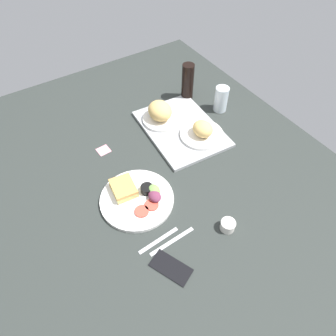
{
  "coord_description": "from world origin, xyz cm",
  "views": [
    {
      "loc": [
        72.69,
        -42.43,
        103.07
      ],
      "look_at": [
        2.0,
        3.0,
        4.0
      ],
      "focal_mm": 32.53,
      "sensor_mm": 36.0,
      "label": 1
    }
  ],
  "objects_px": {
    "bread_plate_near": "(161,113)",
    "plate_with_salad": "(137,197)",
    "serving_tray": "(181,129)",
    "fork": "(159,240)",
    "bread_plate_far": "(202,131)",
    "soda_bottle": "(188,82)",
    "cell_phone": "(171,267)",
    "espresso_cup": "(228,225)",
    "knife": "(172,241)",
    "sticky_note": "(104,150)",
    "drinking_glass": "(221,99)"
  },
  "relations": [
    {
      "from": "knife",
      "to": "sticky_note",
      "type": "distance_m",
      "value": 0.56
    },
    {
      "from": "knife",
      "to": "cell_phone",
      "type": "relative_size",
      "value": 1.32
    },
    {
      "from": "serving_tray",
      "to": "drinking_glass",
      "type": "bearing_deg",
      "value": 94.69
    },
    {
      "from": "serving_tray",
      "to": "fork",
      "type": "height_order",
      "value": "serving_tray"
    },
    {
      "from": "drinking_glass",
      "to": "fork",
      "type": "bearing_deg",
      "value": -54.77
    },
    {
      "from": "drinking_glass",
      "to": "fork",
      "type": "height_order",
      "value": "drinking_glass"
    },
    {
      "from": "bread_plate_near",
      "to": "plate_with_salad",
      "type": "bearing_deg",
      "value": -43.44
    },
    {
      "from": "espresso_cup",
      "to": "knife",
      "type": "height_order",
      "value": "espresso_cup"
    },
    {
      "from": "knife",
      "to": "serving_tray",
      "type": "bearing_deg",
      "value": 50.84
    },
    {
      "from": "bread_plate_far",
      "to": "espresso_cup",
      "type": "xyz_separation_m",
      "value": [
        0.45,
        -0.21,
        -0.03
      ]
    },
    {
      "from": "drinking_glass",
      "to": "sticky_note",
      "type": "distance_m",
      "value": 0.65
    },
    {
      "from": "plate_with_salad",
      "to": "espresso_cup",
      "type": "xyz_separation_m",
      "value": [
        0.3,
        0.22,
        0.0
      ]
    },
    {
      "from": "bread_plate_far",
      "to": "sticky_note",
      "type": "xyz_separation_m",
      "value": [
        -0.18,
        -0.43,
        -0.04
      ]
    },
    {
      "from": "serving_tray",
      "to": "plate_with_salad",
      "type": "bearing_deg",
      "value": -57.47
    },
    {
      "from": "espresso_cup",
      "to": "knife",
      "type": "bearing_deg",
      "value": -107.77
    },
    {
      "from": "bread_plate_far",
      "to": "knife",
      "type": "xyz_separation_m",
      "value": [
        0.38,
        -0.42,
        -0.04
      ]
    },
    {
      "from": "drinking_glass",
      "to": "bread_plate_near",
      "type": "bearing_deg",
      "value": -104.38
    },
    {
      "from": "drinking_glass",
      "to": "soda_bottle",
      "type": "relative_size",
      "value": 0.67
    },
    {
      "from": "bread_plate_near",
      "to": "cell_phone",
      "type": "bearing_deg",
      "value": -29.19
    },
    {
      "from": "bread_plate_far",
      "to": "bread_plate_near",
      "type": "bearing_deg",
      "value": -153.24
    },
    {
      "from": "sticky_note",
      "to": "cell_phone",
      "type": "bearing_deg",
      "value": -3.78
    },
    {
      "from": "soda_bottle",
      "to": "knife",
      "type": "xyz_separation_m",
      "value": [
        0.68,
        -0.54,
        -0.1
      ]
    },
    {
      "from": "espresso_cup",
      "to": "sticky_note",
      "type": "relative_size",
      "value": 1.0
    },
    {
      "from": "knife",
      "to": "sticky_note",
      "type": "relative_size",
      "value": 3.39
    },
    {
      "from": "drinking_glass",
      "to": "soda_bottle",
      "type": "bearing_deg",
      "value": -154.2
    },
    {
      "from": "drinking_glass",
      "to": "serving_tray",
      "type": "bearing_deg",
      "value": -85.31
    },
    {
      "from": "soda_bottle",
      "to": "cell_phone",
      "type": "height_order",
      "value": "soda_bottle"
    },
    {
      "from": "plate_with_salad",
      "to": "soda_bottle",
      "type": "distance_m",
      "value": 0.72
    },
    {
      "from": "knife",
      "to": "sticky_note",
      "type": "height_order",
      "value": "knife"
    },
    {
      "from": "bread_plate_near",
      "to": "plate_with_salad",
      "type": "height_order",
      "value": "bread_plate_near"
    },
    {
      "from": "bread_plate_far",
      "to": "sticky_note",
      "type": "relative_size",
      "value": 3.72
    },
    {
      "from": "soda_bottle",
      "to": "bread_plate_near",
      "type": "bearing_deg",
      "value": -66.96
    },
    {
      "from": "bread_plate_far",
      "to": "plate_with_salad",
      "type": "xyz_separation_m",
      "value": [
        0.14,
        -0.43,
        -0.03
      ]
    },
    {
      "from": "knife",
      "to": "cell_phone",
      "type": "distance_m",
      "value": 0.1
    },
    {
      "from": "plate_with_salad",
      "to": "knife",
      "type": "xyz_separation_m",
      "value": [
        0.24,
        0.02,
        -0.01
      ]
    },
    {
      "from": "bread_plate_far",
      "to": "soda_bottle",
      "type": "distance_m",
      "value": 0.33
    },
    {
      "from": "bread_plate_near",
      "to": "soda_bottle",
      "type": "xyz_separation_m",
      "value": [
        -0.1,
        0.23,
        0.04
      ]
    },
    {
      "from": "serving_tray",
      "to": "knife",
      "type": "relative_size",
      "value": 2.37
    },
    {
      "from": "serving_tray",
      "to": "knife",
      "type": "distance_m",
      "value": 0.61
    },
    {
      "from": "fork",
      "to": "sticky_note",
      "type": "height_order",
      "value": "fork"
    },
    {
      "from": "fork",
      "to": "soda_bottle",
      "type": "bearing_deg",
      "value": 45.01
    },
    {
      "from": "bread_plate_near",
      "to": "sticky_note",
      "type": "xyz_separation_m",
      "value": [
        0.02,
        -0.33,
        -0.06
      ]
    },
    {
      "from": "drinking_glass",
      "to": "espresso_cup",
      "type": "distance_m",
      "value": 0.71
    },
    {
      "from": "fork",
      "to": "knife",
      "type": "relative_size",
      "value": 0.89
    },
    {
      "from": "sticky_note",
      "to": "bread_plate_far",
      "type": "bearing_deg",
      "value": 67.1
    },
    {
      "from": "bread_plate_far",
      "to": "fork",
      "type": "distance_m",
      "value": 0.58
    },
    {
      "from": "bread_plate_near",
      "to": "sticky_note",
      "type": "bearing_deg",
      "value": -86.0
    },
    {
      "from": "bread_plate_far",
      "to": "drinking_glass",
      "type": "height_order",
      "value": "drinking_glass"
    },
    {
      "from": "serving_tray",
      "to": "fork",
      "type": "xyz_separation_m",
      "value": [
        0.45,
        -0.41,
        -0.01
      ]
    },
    {
      "from": "bread_plate_near",
      "to": "drinking_glass",
      "type": "xyz_separation_m",
      "value": [
        0.08,
        0.32,
        0.01
      ]
    }
  ]
}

